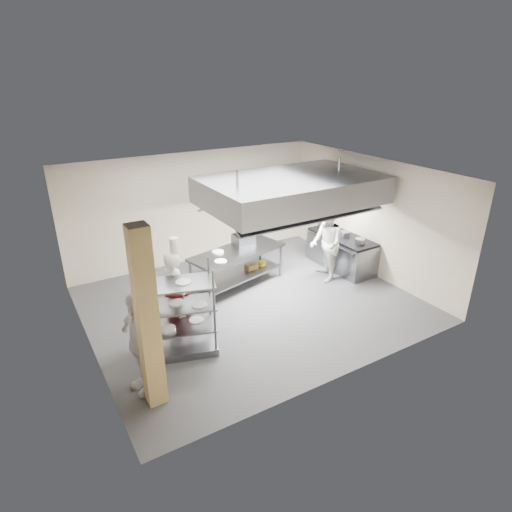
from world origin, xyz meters
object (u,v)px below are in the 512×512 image
chef_plating (140,343)px  stockpot (345,235)px  island (238,268)px  chef_line (326,244)px  pass_rack (183,310)px  cooking_range (341,252)px  griddle (243,239)px  chef_head (176,295)px

chef_plating → stockpot: bearing=93.5°
island → stockpot: bearing=-26.6°
chef_plating → stockpot: 6.26m
island → chef_line: chef_line is taller
chef_plating → pass_rack: bearing=108.8°
pass_rack → cooking_range: pass_rack is taller
chef_line → griddle: chef_line is taller
cooking_range → chef_head: size_ratio=1.09×
griddle → stockpot: (2.46, -1.00, -0.04)m
chef_head → griddle: bearing=-60.1°
pass_rack → chef_head: bearing=98.5°
chef_head → chef_line: 4.18m
chef_line → pass_rack: bearing=-53.5°
griddle → chef_line: bearing=-39.0°
cooking_range → chef_head: (-4.98, -0.86, 0.50)m
cooking_range → chef_head: chef_head is taller
cooking_range → chef_line: 1.05m
pass_rack → chef_head: size_ratio=0.97×
chef_line → chef_plating: bearing=-49.6°
chef_head → stockpot: bearing=-86.6°
chef_line → island: bearing=-89.7°
pass_rack → stockpot: bearing=31.3°
cooking_range → chef_plating: (-6.04, -2.03, 0.48)m
cooking_range → stockpot: (-0.07, -0.15, 0.57)m
chef_head → chef_plating: size_ratio=1.02×
island → pass_rack: bearing=-152.5°
chef_plating → chef_head: bearing=123.8°
chef_plating → griddle: (3.52, 2.87, 0.13)m
chef_plating → stockpot: size_ratio=6.98×
island → cooking_range: (2.89, -0.50, -0.04)m
cooking_range → chef_plating: size_ratio=1.11×
stockpot → cooking_range: bearing=66.3°
island → chef_line: 2.28m
chef_plating → griddle: 4.55m
cooking_range → griddle: 2.73m
chef_head → chef_line: chef_line is taller
island → chef_plating: size_ratio=1.33×
island → chef_line: bearing=-35.7°
cooking_range → chef_plating: 6.39m
cooking_range → chef_line: (-0.83, -0.34, 0.54)m
pass_rack → chef_line: (4.23, 1.06, 0.07)m
island → chef_plating: (-3.15, -2.53, 0.44)m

